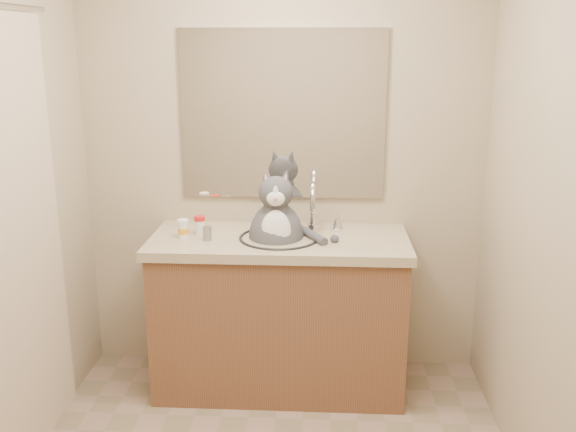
% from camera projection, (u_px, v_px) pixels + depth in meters
% --- Properties ---
extents(room, '(2.22, 2.52, 2.42)m').
position_uv_depth(room, '(261.00, 224.00, 2.30)').
color(room, gray).
rests_on(room, ground).
extents(vanity, '(1.34, 0.59, 1.12)m').
position_uv_depth(vanity, '(280.00, 309.00, 3.43)').
color(vanity, brown).
rests_on(vanity, ground).
extents(mirror, '(1.10, 0.02, 0.90)m').
position_uv_depth(mirror, '(282.00, 115.00, 3.43)').
color(mirror, white).
rests_on(mirror, room).
extents(cat, '(0.42, 0.33, 0.57)m').
position_uv_depth(cat, '(277.00, 233.00, 3.32)').
color(cat, '#4A4A4F').
rests_on(cat, vanity).
extents(pill_bottle_redcap, '(0.06, 0.06, 0.10)m').
position_uv_depth(pill_bottle_redcap, '(200.00, 225.00, 3.36)').
color(pill_bottle_redcap, white).
rests_on(pill_bottle_redcap, vanity).
extents(pill_bottle_orange, '(0.06, 0.06, 0.10)m').
position_uv_depth(pill_bottle_orange, '(183.00, 229.00, 3.30)').
color(pill_bottle_orange, white).
rests_on(pill_bottle_orange, vanity).
extents(grey_canister, '(0.05, 0.05, 0.07)m').
position_uv_depth(grey_canister, '(207.00, 233.00, 3.26)').
color(grey_canister, gray).
rests_on(grey_canister, vanity).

